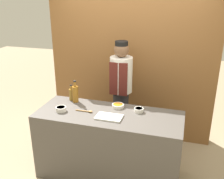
% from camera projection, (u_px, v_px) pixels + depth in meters
% --- Properties ---
extents(ground_plane, '(14.00, 14.00, 0.00)m').
position_uv_depth(ground_plane, '(109.00, 173.00, 3.69)').
color(ground_plane, tan).
extents(cabinet_wall, '(2.74, 0.18, 2.40)m').
position_uv_depth(cabinet_wall, '(131.00, 68.00, 4.36)').
color(cabinet_wall, brown).
rests_on(cabinet_wall, ground_plane).
extents(counter, '(1.88, 0.73, 0.93)m').
position_uv_depth(counter, '(109.00, 145.00, 3.52)').
color(counter, '#514C47').
rests_on(counter, ground_plane).
extents(sauce_bowl_orange, '(0.16, 0.16, 0.04)m').
position_uv_depth(sauce_bowl_orange, '(118.00, 106.00, 3.53)').
color(sauce_bowl_orange, white).
rests_on(sauce_bowl_orange, counter).
extents(sauce_bowl_brown, '(0.13, 0.13, 0.06)m').
position_uv_depth(sauce_bowl_brown, '(61.00, 109.00, 3.42)').
color(sauce_bowl_brown, white).
rests_on(sauce_bowl_brown, counter).
extents(sauce_bowl_red, '(0.12, 0.12, 0.05)m').
position_uv_depth(sauce_bowl_red, '(139.00, 110.00, 3.40)').
color(sauce_bowl_red, white).
rests_on(sauce_bowl_red, counter).
extents(cutting_board, '(0.33, 0.20, 0.02)m').
position_uv_depth(cutting_board, '(109.00, 117.00, 3.24)').
color(cutting_board, white).
rests_on(cutting_board, counter).
extents(bottle_vinegar, '(0.07, 0.07, 0.23)m').
position_uv_depth(bottle_vinegar, '(71.00, 94.00, 3.73)').
color(bottle_vinegar, olive).
rests_on(bottle_vinegar, counter).
extents(bottle_amber, '(0.08, 0.08, 0.32)m').
position_uv_depth(bottle_amber, '(75.00, 94.00, 3.67)').
color(bottle_amber, '#9E661E').
rests_on(bottle_amber, counter).
extents(wooden_spoon, '(0.23, 0.04, 0.02)m').
position_uv_depth(wooden_spoon, '(86.00, 111.00, 3.40)').
color(wooden_spoon, '#B2844C').
rests_on(wooden_spoon, counter).
extents(chef_center, '(0.34, 0.34, 1.72)m').
position_uv_depth(chef_center, '(121.00, 91.00, 4.06)').
color(chef_center, '#28282D').
rests_on(chef_center, ground_plane).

